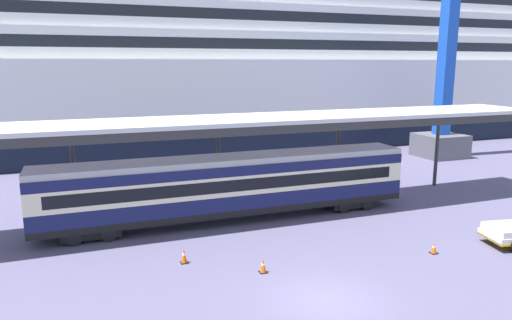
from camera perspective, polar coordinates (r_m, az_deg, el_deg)
The scene contains 7 objects.
ground_plane at distance 20.96m, azimuth 8.39°, elevation -16.27°, with size 400.00×400.00×0.00m, color #595474.
cruise_ship at distance 62.78m, azimuth -18.78°, elevation 13.33°, with size 141.08×31.70×37.04m.
platform_canopy at distance 29.40m, azimuth -3.35°, elevation 4.47°, with size 45.41×5.26×6.41m.
train_carriage at distance 29.72m, azimuth -3.02°, elevation -2.98°, with size 23.21×2.81×4.11m.
traffic_cone_near at distance 24.33m, azimuth -8.58°, elevation -11.21°, with size 0.36×0.36×0.78m.
traffic_cone_mid at distance 26.87m, azimuth 20.45°, elevation -9.80°, with size 0.36×0.36×0.61m.
traffic_cone_far at distance 23.08m, azimuth 0.85°, elevation -12.49°, with size 0.36×0.36×0.70m.
Camera 1 is at (-9.17, -16.16, 9.70)m, focal length 33.55 mm.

